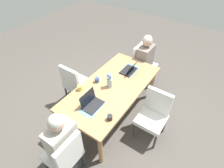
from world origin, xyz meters
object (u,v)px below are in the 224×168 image
object	(u,v)px
coffee_mug_near_right	(110,118)
laptop_head_right_left_near	(91,103)
chair_far_right_near	(154,113)
chair_head_left_left_mid	(142,63)
dining_table	(112,90)
coffee_mug_centre_left	(97,80)
coffee_mug_near_left	(80,88)
person_head_right_left_near	(64,147)
chair_near_left_far	(75,83)
chair_head_right_left_near	(65,154)
person_head_left_left_mid	(144,64)
laptop_head_left_left_mid	(130,70)
flower_vase	(110,80)

from	to	relation	value
coffee_mug_near_right	laptop_head_right_left_near	bearing A→B (deg)	-99.24
chair_far_right_near	laptop_head_right_left_near	size ratio (longest dim) A/B	2.81
coffee_mug_near_right	chair_head_left_left_mid	bearing A→B (deg)	-167.51
dining_table	coffee_mug_centre_left	xyz separation A→B (m)	(0.05, -0.28, 0.12)
dining_table	coffee_mug_centre_left	world-z (taller)	coffee_mug_centre_left
laptop_head_right_left_near	coffee_mug_near_left	distance (m)	0.40
dining_table	laptop_head_right_left_near	xyz separation A→B (m)	(0.53, -0.02, 0.12)
person_head_right_left_near	chair_near_left_far	bearing A→B (deg)	-143.16
coffee_mug_centre_left	coffee_mug_near_left	bearing A→B (deg)	-18.31
chair_head_right_left_near	chair_head_left_left_mid	size ratio (longest dim) A/B	1.00
person_head_left_left_mid	laptop_head_left_left_mid	bearing A→B (deg)	-0.12
person_head_right_left_near	coffee_mug_near_right	distance (m)	0.74
chair_head_left_left_mid	person_head_left_left_mid	xyz separation A→B (m)	(0.06, 0.07, 0.03)
person_head_left_left_mid	laptop_head_left_left_mid	size ratio (longest dim) A/B	3.73
chair_head_left_left_mid	laptop_head_left_left_mid	bearing A→B (deg)	5.86
dining_table	coffee_mug_near_right	world-z (taller)	coffee_mug_near_right
chair_head_right_left_near	person_head_right_left_near	size ratio (longest dim) A/B	0.75
coffee_mug_near_left	chair_far_right_near	bearing A→B (deg)	110.54
chair_head_left_left_mid	chair_far_right_near	xyz separation A→B (m)	(1.17, 0.82, 0.00)
chair_head_left_left_mid	coffee_mug_near_right	world-z (taller)	chair_head_left_left_mid
chair_head_left_left_mid	laptop_head_left_left_mid	distance (m)	0.77
chair_head_left_left_mid	laptop_head_right_left_near	world-z (taller)	laptop_head_right_left_near
coffee_mug_near_right	coffee_mug_centre_left	bearing A→B (deg)	-129.68
laptop_head_right_left_near	coffee_mug_near_left	size ratio (longest dim) A/B	3.42
chair_far_right_near	chair_head_right_left_near	bearing A→B (deg)	-27.23
chair_head_right_left_near	laptop_head_left_left_mid	xyz separation A→B (m)	(-1.77, -0.06, 0.28)
person_head_right_left_near	laptop_head_left_left_mid	size ratio (longest dim) A/B	3.73
chair_far_right_near	flower_vase	xyz separation A→B (m)	(0.09, -0.81, 0.38)
chair_far_right_near	person_head_right_left_near	bearing A→B (deg)	-30.89
chair_head_right_left_near	coffee_mug_centre_left	bearing A→B (deg)	-162.43
chair_far_right_near	coffee_mug_near_left	distance (m)	1.28
laptop_head_right_left_near	coffee_mug_near_right	world-z (taller)	laptop_head_right_left_near
dining_table	laptop_head_left_left_mid	bearing A→B (deg)	175.83
chair_far_right_near	coffee_mug_centre_left	distance (m)	1.10
dining_table	person_head_left_left_mid	bearing A→B (deg)	178.09
dining_table	chair_head_right_left_near	size ratio (longest dim) A/B	2.11
chair_head_right_left_near	chair_far_right_near	world-z (taller)	same
laptop_head_left_left_mid	person_head_left_left_mid	bearing A→B (deg)	179.88
flower_vase	laptop_head_right_left_near	xyz separation A→B (m)	(0.50, 0.01, -0.09)
chair_near_left_far	laptop_head_right_left_near	xyz separation A→B (m)	(0.43, 0.78, 0.29)
flower_vase	coffee_mug_near_left	bearing A→B (deg)	-45.75
flower_vase	laptop_head_right_left_near	world-z (taller)	flower_vase
person_head_right_left_near	coffee_mug_near_right	bearing A→B (deg)	150.71
chair_near_left_far	coffee_mug_centre_left	world-z (taller)	chair_near_left_far
coffee_mug_near_left	coffee_mug_near_right	world-z (taller)	coffee_mug_near_left
dining_table	chair_near_left_far	distance (m)	0.82
chair_head_right_left_near	person_head_right_left_near	xyz separation A→B (m)	(-0.06, -0.07, 0.03)
coffee_mug_near_left	coffee_mug_near_right	distance (m)	0.78
flower_vase	coffee_mug_near_left	world-z (taller)	flower_vase
flower_vase	coffee_mug_near_right	world-z (taller)	flower_vase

